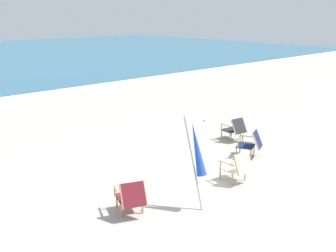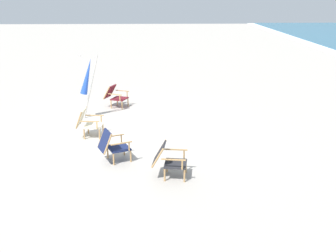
{
  "view_description": "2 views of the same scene",
  "coord_description": "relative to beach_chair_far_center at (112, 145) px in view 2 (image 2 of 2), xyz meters",
  "views": [
    {
      "loc": [
        -7.1,
        -6.48,
        4.16
      ],
      "look_at": [
        0.78,
        2.19,
        0.77
      ],
      "focal_mm": 42.0,
      "sensor_mm": 36.0,
      "label": 1
    },
    {
      "loc": [
        10.99,
        1.12,
        3.94
      ],
      "look_at": [
        1.17,
        1.42,
        0.55
      ],
      "focal_mm": 42.0,
      "sensor_mm": 36.0,
      "label": 2
    }
  ],
  "objects": [
    {
      "name": "ground_plane",
      "position": [
        -2.16,
        -0.05,
        -0.43
      ],
      "size": [
        80.0,
        80.0,
        0.0
      ],
      "primitive_type": "plane",
      "color": "#B2AAA0"
    },
    {
      "name": "beach_chair_far_center",
      "position": [
        0.0,
        0.0,
        0.0
      ],
      "size": [
        0.81,
        0.88,
        0.81
      ],
      "color": "#19234C",
      "rests_on": "ground"
    },
    {
      "name": "umbrella_furled_blue",
      "position": [
        -3.52,
        -1.11,
        0.92
      ],
      "size": [
        0.27,
        0.64,
        2.07
      ],
      "color": "#B7B2A8",
      "rests_on": "ground"
    },
    {
      "name": "beach_chair_back_right",
      "position": [
        -1.75,
        -0.87,
        0.0
      ],
      "size": [
        0.63,
        0.74,
        0.81
      ],
      "color": "beige",
      "rests_on": "ground"
    },
    {
      "name": "beach_chair_front_right",
      "position": [
        -4.75,
        -0.4,
        -0.01
      ],
      "size": [
        0.82,
        0.92,
        0.78
      ],
      "color": "maroon",
      "rests_on": "ground"
    },
    {
      "name": "beach_chair_mid_center",
      "position": [
        0.89,
        1.32,
        -0.01
      ],
      "size": [
        0.67,
        0.82,
        0.78
      ],
      "color": "#28282D",
      "rests_on": "ground"
    }
  ]
}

